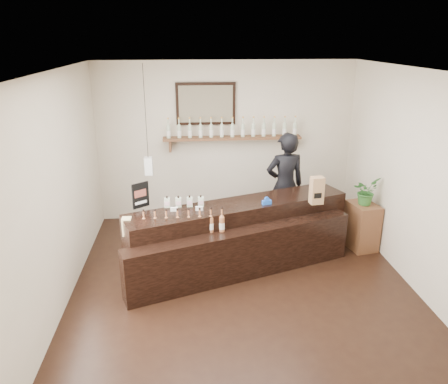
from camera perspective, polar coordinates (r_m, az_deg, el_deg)
The scene contains 10 objects.
ground at distance 6.00m, azimuth 2.46°, elevation -12.19°, with size 5.00×5.00×0.00m, color black.
room_shell at distance 5.31m, azimuth 2.72°, elevation 3.63°, with size 5.00×5.00×5.00m.
back_wall_decor at distance 7.58m, azimuth -0.75°, elevation 8.92°, with size 2.66×0.96×1.69m.
counter at distance 6.30m, azimuth 2.07°, elevation -6.04°, with size 3.32×1.96×1.08m.
promo_sign at distance 6.11m, azimuth -10.85°, elevation -0.42°, with size 0.22×0.17×0.36m.
paper_bag at distance 6.28m, azimuth 12.02°, elevation 0.21°, with size 0.19×0.15×0.39m.
tape_dispenser at distance 6.19m, azimuth 5.60°, elevation -1.24°, with size 0.14×0.09×0.11m.
side_cabinet at distance 7.18m, azimuth 17.54°, elevation -4.25°, with size 0.45×0.56×0.74m.
potted_plant at distance 6.97m, azimuth 18.03°, elevation 0.12°, with size 0.38×0.33×0.42m, color #306B2A.
shopkeeper at distance 7.13m, azimuth 7.98°, elevation 1.71°, with size 0.72×0.48×1.98m, color black.
Camera 1 is at (-0.69, -5.05, 3.17)m, focal length 35.00 mm.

